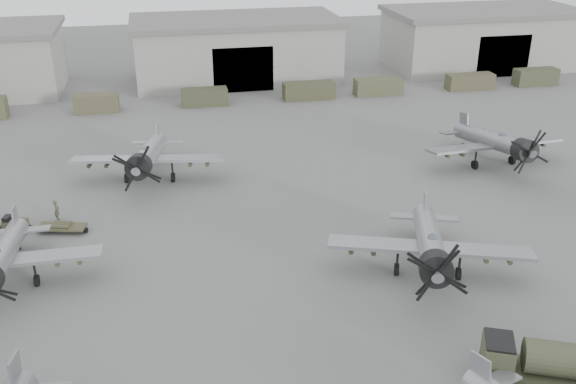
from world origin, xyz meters
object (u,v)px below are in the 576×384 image
aircraft_far_0 (148,157)px  fuel_tanker (548,361)px  aircraft_far_1 (497,143)px  ground_crew (57,210)px  aircraft_mid_2 (430,246)px  aircraft_mid_0 (0,259)px  tug_trailer (33,226)px

aircraft_far_0 → fuel_tanker: 37.89m
aircraft_far_1 → ground_crew: (-40.43, -3.06, -1.61)m
aircraft_far_0 → fuel_tanker: size_ratio=1.95×
aircraft_mid_2 → aircraft_far_0: bearing=151.5°
aircraft_mid_0 → aircraft_far_1: bearing=16.9°
aircraft_far_1 → tug_trailer: size_ratio=2.12×
aircraft_far_1 → aircraft_mid_0: bearing=-167.6°
aircraft_mid_2 → aircraft_far_0: (-18.53, 20.60, 0.03)m
ground_crew → aircraft_mid_0: bearing=157.1°
aircraft_far_1 → ground_crew: aircraft_far_1 is taller
aircraft_far_1 → aircraft_mid_2: bearing=-134.1°
aircraft_mid_2 → tug_trailer: 30.55m
aircraft_far_0 → ground_crew: 9.83m
aircraft_far_0 → aircraft_far_1: aircraft_far_0 is taller
aircraft_far_0 → fuel_tanker: aircraft_far_0 is taller
aircraft_far_0 → aircraft_far_1: 33.13m
aircraft_far_1 → ground_crew: 40.57m
aircraft_mid_2 → fuel_tanker: size_ratio=1.90×
aircraft_far_0 → aircraft_mid_0: bearing=-111.1°
aircraft_mid_0 → aircraft_mid_2: size_ratio=0.93×
aircraft_mid_0 → aircraft_far_0: (9.72, 16.14, 0.20)m
aircraft_mid_0 → tug_trailer: 8.58m
aircraft_far_1 → fuel_tanker: bearing=-118.0°
ground_crew → aircraft_far_0: bearing=-60.2°
aircraft_far_1 → tug_trailer: (-42.10, -4.64, -2.03)m
aircraft_far_1 → tug_trailer: aircraft_far_1 is taller
ground_crew → aircraft_far_1: bearing=-95.7°
aircraft_far_1 → tug_trailer: 42.41m
tug_trailer → ground_crew: bearing=58.0°
aircraft_far_0 → ground_crew: size_ratio=7.85×
aircraft_mid_2 → ground_crew: (-25.98, 14.39, -1.63)m
tug_trailer → fuel_tanker: bearing=-24.4°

